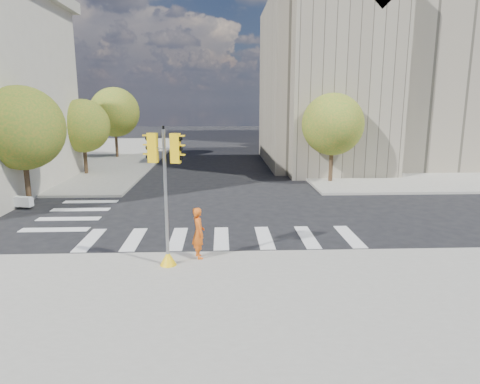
# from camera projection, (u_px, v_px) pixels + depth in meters

# --- Properties ---
(ground) EXTENTS (160.00, 160.00, 0.00)m
(ground) POSITION_uv_depth(u_px,v_px,m) (223.00, 225.00, 19.75)
(ground) COLOR black
(ground) RESTS_ON ground
(sidewalk_near) EXTENTS (30.00, 14.00, 0.15)m
(sidewalk_near) POSITION_uv_depth(u_px,v_px,m) (226.00, 369.00, 8.98)
(sidewalk_near) COLOR gray
(sidewalk_near) RESTS_ON ground
(sidewalk_far_right) EXTENTS (28.00, 40.00, 0.15)m
(sidewalk_far_right) POSITION_uv_depth(u_px,v_px,m) (408.00, 154.00, 45.98)
(sidewalk_far_right) COLOR gray
(sidewalk_far_right) RESTS_ON ground
(sidewalk_far_left) EXTENTS (28.00, 40.00, 0.15)m
(sidewalk_far_left) POSITION_uv_depth(u_px,v_px,m) (29.00, 156.00, 44.30)
(sidewalk_far_left) COLOR gray
(sidewalk_far_left) RESTS_ON ground
(civic_building) EXTENTS (26.00, 16.00, 19.39)m
(civic_building) POSITION_uv_depth(u_px,v_px,m) (399.00, 82.00, 37.58)
(civic_building) COLOR gray
(civic_building) RESTS_ON ground
(office_tower) EXTENTS (20.00, 18.00, 30.00)m
(office_tower) POSITION_uv_depth(u_px,v_px,m) (381.00, 31.00, 58.60)
(office_tower) COLOR #9EA0A3
(office_tower) RESTS_ON ground
(tree_lw_near) EXTENTS (4.40, 4.40, 6.41)m
(tree_lw_near) POSITION_uv_depth(u_px,v_px,m) (22.00, 128.00, 22.34)
(tree_lw_near) COLOR #382616
(tree_lw_near) RESTS_ON ground
(tree_lw_mid) EXTENTS (4.00, 4.00, 5.77)m
(tree_lw_mid) POSITION_uv_depth(u_px,v_px,m) (83.00, 126.00, 32.20)
(tree_lw_mid) COLOR #382616
(tree_lw_mid) RESTS_ON ground
(tree_lw_far) EXTENTS (4.80, 4.80, 6.95)m
(tree_lw_far) POSITION_uv_depth(u_px,v_px,m) (115.00, 112.00, 41.82)
(tree_lw_far) COLOR #382616
(tree_lw_far) RESTS_ON ground
(tree_re_near) EXTENTS (4.20, 4.20, 6.16)m
(tree_re_near) POSITION_uv_depth(u_px,v_px,m) (333.00, 124.00, 28.99)
(tree_re_near) COLOR #382616
(tree_re_near) RESTS_ON ground
(tree_re_mid) EXTENTS (4.60, 4.60, 6.66)m
(tree_re_mid) POSITION_uv_depth(u_px,v_px,m) (301.00, 115.00, 40.66)
(tree_re_mid) COLOR #382616
(tree_re_mid) RESTS_ON ground
(tree_re_far) EXTENTS (4.00, 4.00, 5.88)m
(tree_re_far) POSITION_uv_depth(u_px,v_px,m) (283.00, 116.00, 52.49)
(tree_re_far) COLOR #382616
(tree_re_far) RESTS_ON ground
(lamp_near) EXTENTS (0.35, 0.18, 8.11)m
(lamp_near) POSITION_uv_depth(u_px,v_px,m) (326.00, 115.00, 32.81)
(lamp_near) COLOR black
(lamp_near) RESTS_ON sidewalk_far_right
(lamp_far) EXTENTS (0.35, 0.18, 8.11)m
(lamp_far) POSITION_uv_depth(u_px,v_px,m) (295.00, 111.00, 46.49)
(lamp_far) COLOR black
(lamp_far) RESTS_ON sidewalk_far_right
(traffic_signal) EXTENTS (1.08, 0.56, 4.68)m
(traffic_signal) POSITION_uv_depth(u_px,v_px,m) (166.00, 208.00, 14.07)
(traffic_signal) COLOR yellow
(traffic_signal) RESTS_ON sidewalk_near
(photographer) EXTENTS (0.63, 0.77, 1.83)m
(photographer) POSITION_uv_depth(u_px,v_px,m) (198.00, 233.00, 14.99)
(photographer) COLOR #DE5B14
(photographer) RESTS_ON sidewalk_near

